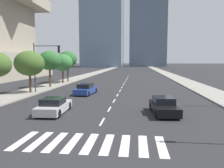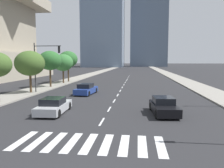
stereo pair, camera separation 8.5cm
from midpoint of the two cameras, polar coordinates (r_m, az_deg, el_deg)
sidewalk_east at (r=36.44m, az=21.85°, el=-0.90°), size 4.00×260.00×0.15m
sidewalk_west at (r=37.99m, az=-15.89°, el=-0.43°), size 4.00×260.00×0.15m
crosswalk_near at (r=11.63m, az=-6.01°, el=-15.06°), size 7.65×2.84×0.01m
lane_divider_center at (r=38.89m, az=2.95°, el=-0.17°), size 0.14×50.00×0.01m
sedan_silver_0 at (r=18.22m, az=-15.04°, el=-5.58°), size 1.98×4.28×1.28m
sedan_black_1 at (r=17.86m, az=13.22°, el=-5.68°), size 2.10×4.34×1.34m
sedan_blue_2 at (r=27.77m, az=-6.92°, el=-1.40°), size 2.25×4.60×1.37m
traffic_signal_far at (r=29.64m, az=-17.51°, el=6.21°), size 3.86×0.28×6.36m
street_tree_second at (r=29.84m, az=-20.80°, el=5.04°), size 3.75×3.75×5.34m
street_tree_third at (r=35.71m, az=-16.05°, el=5.88°), size 3.54×3.54×5.62m
street_tree_fourth at (r=41.35m, az=-12.83°, el=5.44°), size 3.67×3.67×5.31m
street_tree_fifth at (r=44.18m, az=-11.56°, el=6.34°), size 3.74×3.74×5.99m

